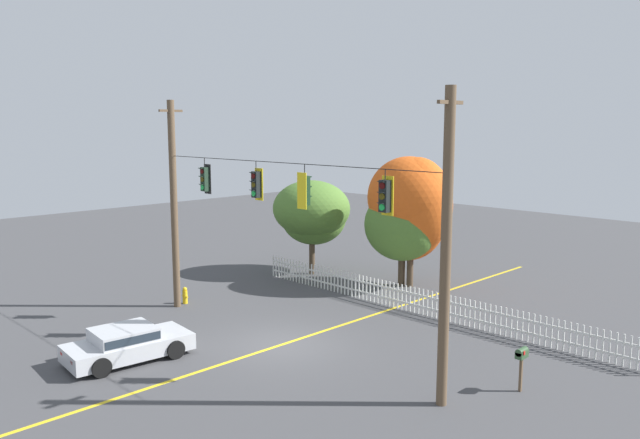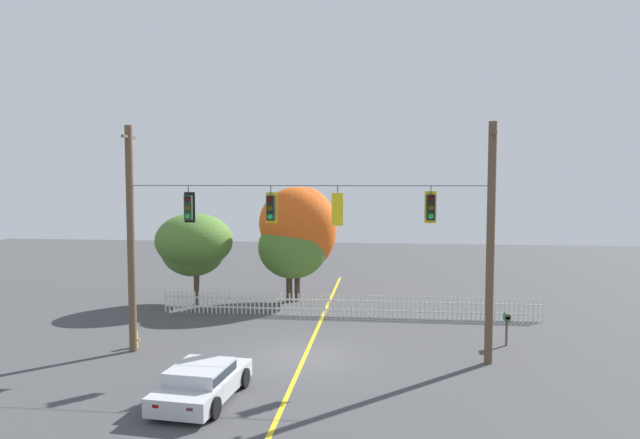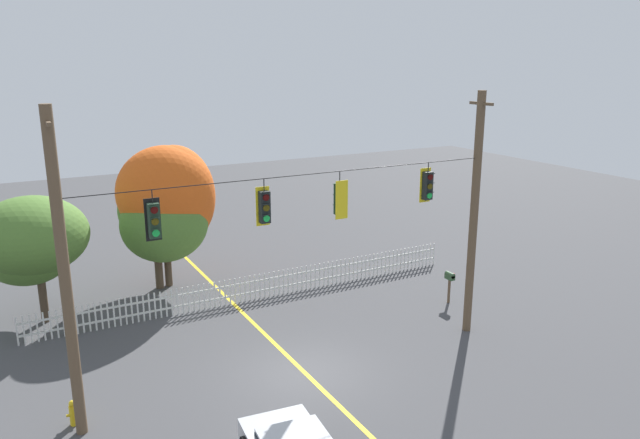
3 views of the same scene
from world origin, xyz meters
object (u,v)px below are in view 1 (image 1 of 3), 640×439
Objects in this scene: parked_car at (127,343)px; autumn_oak_far_east at (411,206)px; autumn_maple_near_fence at (312,212)px; fire_hydrant at (185,295)px; traffic_signal_eastbound_side at (256,184)px; traffic_signal_southbound_primary at (304,190)px; autumn_maple_mid at (406,220)px; roadside_mailbox at (522,356)px; traffic_signal_northbound_secondary at (385,196)px; traffic_signal_northbound_primary at (205,179)px.

autumn_oak_far_east is at bearing 86.46° from parked_car.
fire_hydrant is at bearing -88.12° from autumn_maple_near_fence.
traffic_signal_eastbound_side is 7.89m from fire_hydrant.
traffic_signal_southbound_primary reaches higher than fire_hydrant.
autumn_maple_mid is at bearing 87.73° from parked_car.
traffic_signal_southbound_primary is 10.44m from autumn_oak_far_east.
parked_car is at bearing -146.26° from roadside_mailbox.
traffic_signal_northbound_secondary is (6.02, 0.00, 0.05)m from traffic_signal_eastbound_side.
autumn_oak_far_east reaches higher than parked_car.
roadside_mailbox is (9.35, 2.41, -4.66)m from traffic_signal_eastbound_side.
traffic_signal_southbound_primary is at bearing 50.59° from parked_car.
autumn_maple_near_fence is at bearing 157.83° from roadside_mailbox.
fire_hydrant is (-8.31, 0.50, -5.35)m from traffic_signal_southbound_primary.
autumn_oak_far_east is 8.50× the size of fire_hydrant.
traffic_signal_eastbound_side is at bearing -55.26° from autumn_maple_near_fence.
roadside_mailbox is at bearing -22.17° from autumn_maple_near_fence.
traffic_signal_northbound_primary is at bearing 180.00° from traffic_signal_northbound_secondary.
traffic_signal_eastbound_side and traffic_signal_northbound_secondary have the same top height.
traffic_signal_southbound_primary is at bearing -0.19° from traffic_signal_northbound_primary.
autumn_maple_near_fence is at bearing 109.56° from parked_car.
traffic_signal_northbound_primary is at bearing -10.81° from fire_hydrant.
parked_car is (1.97, -4.68, -5.15)m from traffic_signal_northbound_primary.
autumn_maple_near_fence is 5.82m from autumn_oak_far_east.
parked_car is 3.14× the size of roadside_mailbox.
traffic_signal_northbound_primary is 10.41m from autumn_oak_far_east.
roadside_mailbox reaches higher than fire_hydrant.
autumn_oak_far_east is (5.65, 1.18, 0.75)m from autumn_maple_near_fence.
autumn_maple_near_fence reaches higher than roadside_mailbox.
fire_hydrant is (-4.48, 5.16, -0.23)m from parked_car.
traffic_signal_eastbound_side and traffic_signal_southbound_primary have the same top height.
traffic_signal_northbound_secondary is 1.02× the size of roadside_mailbox.
traffic_signal_southbound_primary is at bearing -45.39° from autumn_maple_near_fence.
parked_car is at bearing -70.44° from autumn_maple_near_fence.
traffic_signal_eastbound_side is 10.01m from autumn_oak_far_east.
roadside_mailbox is (10.63, 7.10, 0.50)m from parked_car.
autumn_maple_mid is 0.81m from autumn_oak_far_east.
roadside_mailbox is at bearing 14.47° from traffic_signal_eastbound_side.
traffic_signal_northbound_secondary is 12.97m from fire_hydrant.
traffic_signal_southbound_primary is 0.23× the size of autumn_oak_far_east.
autumn_maple_near_fence is 8.71m from fire_hydrant.
traffic_signal_northbound_primary is 9.44m from autumn_maple_near_fence.
traffic_signal_eastbound_side is at bearing -180.00° from traffic_signal_northbound_secondary.
traffic_signal_northbound_primary is 0.23× the size of autumn_oak_far_east.
traffic_signal_northbound_secondary is at bearing -55.71° from autumn_maple_mid.
traffic_signal_northbound_secondary reaches higher than autumn_oak_far_east.
traffic_signal_northbound_secondary is at bearing 0.00° from traffic_signal_eastbound_side.
traffic_signal_southbound_primary is at bearing -73.45° from autumn_oak_far_east.
traffic_signal_eastbound_side is (3.24, -0.00, 0.00)m from traffic_signal_northbound_primary.
traffic_signal_northbound_secondary reaches higher than autumn_maple_near_fence.
roadside_mailbox is (6.79, 2.43, -4.62)m from traffic_signal_southbound_primary.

